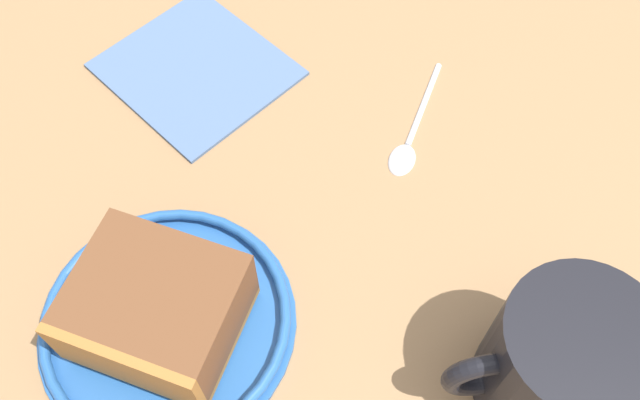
% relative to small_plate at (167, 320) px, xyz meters
% --- Properties ---
extents(ground_plane, '(1.37, 1.37, 0.04)m').
position_rel_small_plate_xyz_m(ground_plane, '(0.11, -0.03, -0.03)').
color(ground_plane, '#936D47').
extents(small_plate, '(0.17, 0.17, 0.01)m').
position_rel_small_plate_xyz_m(small_plate, '(0.00, 0.00, 0.00)').
color(small_plate, '#26599E').
rests_on(small_plate, ground_plane).
extents(cake_slice, '(0.12, 0.13, 0.05)m').
position_rel_small_plate_xyz_m(cake_slice, '(-0.00, -0.00, 0.03)').
color(cake_slice, '#9E662D').
rests_on(cake_slice, small_plate).
extents(tea_mug, '(0.10, 0.09, 0.09)m').
position_rel_small_plate_xyz_m(tea_mug, '(0.14, -0.19, 0.04)').
color(tea_mug, black).
rests_on(tea_mug, ground_plane).
extents(teaspoon, '(0.11, 0.06, 0.01)m').
position_rel_small_plate_xyz_m(teaspoon, '(0.22, -0.01, -0.00)').
color(teaspoon, silver).
rests_on(teaspoon, ground_plane).
extents(folded_napkin, '(0.13, 0.14, 0.01)m').
position_rel_small_plate_xyz_m(folded_napkin, '(0.15, 0.16, -0.00)').
color(folded_napkin, slate).
rests_on(folded_napkin, ground_plane).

